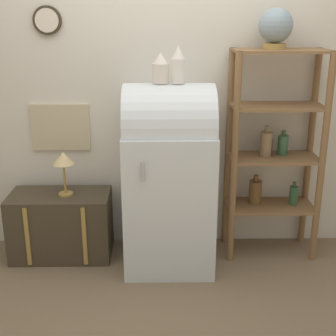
{
  "coord_description": "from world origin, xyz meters",
  "views": [
    {
      "loc": [
        -0.06,
        -2.98,
        1.82
      ],
      "look_at": [
        -0.01,
        0.22,
        0.74
      ],
      "focal_mm": 50.0,
      "sensor_mm": 36.0,
      "label": 1
    }
  ],
  "objects_px": {
    "desk_lamp": "(63,161)",
    "globe": "(276,27)",
    "vase_center": "(178,66)",
    "refrigerator": "(169,174)",
    "vase_left": "(161,69)",
    "suitcase_trunk": "(61,225)"
  },
  "relations": [
    {
      "from": "suitcase_trunk",
      "to": "vase_left",
      "type": "height_order",
      "value": "vase_left"
    },
    {
      "from": "refrigerator",
      "to": "vase_center",
      "type": "xyz_separation_m",
      "value": [
        0.06,
        -0.01,
        0.77
      ]
    },
    {
      "from": "refrigerator",
      "to": "vase_left",
      "type": "bearing_deg",
      "value": 173.64
    },
    {
      "from": "suitcase_trunk",
      "to": "globe",
      "type": "relative_size",
      "value": 2.73
    },
    {
      "from": "suitcase_trunk",
      "to": "vase_center",
      "type": "height_order",
      "value": "vase_center"
    },
    {
      "from": "refrigerator",
      "to": "desk_lamp",
      "type": "height_order",
      "value": "refrigerator"
    },
    {
      "from": "suitcase_trunk",
      "to": "vase_left",
      "type": "relative_size",
      "value": 3.7
    },
    {
      "from": "vase_left",
      "to": "refrigerator",
      "type": "bearing_deg",
      "value": -6.36
    },
    {
      "from": "vase_left",
      "to": "desk_lamp",
      "type": "xyz_separation_m",
      "value": [
        -0.72,
        0.08,
        -0.68
      ]
    },
    {
      "from": "suitcase_trunk",
      "to": "desk_lamp",
      "type": "xyz_separation_m",
      "value": [
        0.05,
        -0.01,
        0.52
      ]
    },
    {
      "from": "refrigerator",
      "to": "vase_left",
      "type": "height_order",
      "value": "vase_left"
    },
    {
      "from": "suitcase_trunk",
      "to": "vase_center",
      "type": "xyz_separation_m",
      "value": [
        0.89,
        -0.1,
        1.22
      ]
    },
    {
      "from": "vase_left",
      "to": "vase_center",
      "type": "bearing_deg",
      "value": -5.72
    },
    {
      "from": "vase_center",
      "to": "refrigerator",
      "type": "bearing_deg",
      "value": 174.86
    },
    {
      "from": "globe",
      "to": "vase_center",
      "type": "bearing_deg",
      "value": -166.94
    },
    {
      "from": "refrigerator",
      "to": "vase_center",
      "type": "height_order",
      "value": "vase_center"
    },
    {
      "from": "refrigerator",
      "to": "vase_left",
      "type": "xyz_separation_m",
      "value": [
        -0.06,
        0.01,
        0.75
      ]
    },
    {
      "from": "refrigerator",
      "to": "desk_lamp",
      "type": "distance_m",
      "value": 0.78
    },
    {
      "from": "desk_lamp",
      "to": "globe",
      "type": "bearing_deg",
      "value": 2.58
    },
    {
      "from": "globe",
      "to": "vase_center",
      "type": "height_order",
      "value": "globe"
    },
    {
      "from": "suitcase_trunk",
      "to": "desk_lamp",
      "type": "relative_size",
      "value": 2.26
    },
    {
      "from": "vase_left",
      "to": "suitcase_trunk",
      "type": "bearing_deg",
      "value": 173.53
    }
  ]
}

